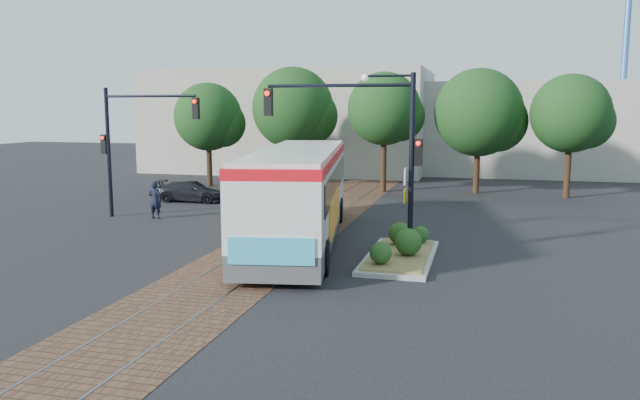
{
  "coord_description": "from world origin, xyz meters",
  "views": [
    {
      "loc": [
        7.44,
        -21.52,
        5.05
      ],
      "look_at": [
        1.44,
        1.14,
        1.6
      ],
      "focal_mm": 35.0,
      "sensor_mm": 36.0,
      "label": 1
    }
  ],
  "objects_px": {
    "city_bus": "(299,190)",
    "traffic_island": "(401,249)",
    "officer": "(155,200)",
    "signal_pole_left": "(129,135)",
    "signal_pole_main": "(375,135)",
    "parked_car": "(191,191)"
  },
  "relations": [
    {
      "from": "city_bus",
      "to": "traffic_island",
      "type": "distance_m",
      "value": 4.8
    },
    {
      "from": "city_bus",
      "to": "officer",
      "type": "distance_m",
      "value": 8.56
    },
    {
      "from": "city_bus",
      "to": "signal_pole_left",
      "type": "distance_m",
      "value": 9.75
    },
    {
      "from": "traffic_island",
      "to": "signal_pole_main",
      "type": "xyz_separation_m",
      "value": [
        -0.96,
        0.09,
        3.83
      ]
    },
    {
      "from": "city_bus",
      "to": "officer",
      "type": "bearing_deg",
      "value": 148.26
    },
    {
      "from": "signal_pole_main",
      "to": "signal_pole_left",
      "type": "height_order",
      "value": "signal_pole_main"
    },
    {
      "from": "officer",
      "to": "parked_car",
      "type": "xyz_separation_m",
      "value": [
        -0.84,
        5.31,
        -0.29
      ]
    },
    {
      "from": "signal_pole_left",
      "to": "officer",
      "type": "relative_size",
      "value": 3.47
    },
    {
      "from": "signal_pole_left",
      "to": "officer",
      "type": "height_order",
      "value": "signal_pole_left"
    },
    {
      "from": "officer",
      "to": "parked_car",
      "type": "bearing_deg",
      "value": -82.31
    },
    {
      "from": "signal_pole_left",
      "to": "parked_car",
      "type": "distance_m",
      "value": 6.29
    },
    {
      "from": "signal_pole_left",
      "to": "parked_car",
      "type": "bearing_deg",
      "value": 86.55
    },
    {
      "from": "signal_pole_main",
      "to": "signal_pole_left",
      "type": "distance_m",
      "value": 13.14
    },
    {
      "from": "city_bus",
      "to": "signal_pole_main",
      "type": "bearing_deg",
      "value": -38.43
    },
    {
      "from": "signal_pole_main",
      "to": "signal_pole_left",
      "type": "xyz_separation_m",
      "value": [
        -12.23,
        4.8,
        -0.29
      ]
    },
    {
      "from": "signal_pole_main",
      "to": "officer",
      "type": "xyz_separation_m",
      "value": [
        -11.07,
        4.84,
        -3.29
      ]
    },
    {
      "from": "signal_pole_left",
      "to": "parked_car",
      "type": "relative_size",
      "value": 1.53
    },
    {
      "from": "signal_pole_main",
      "to": "parked_car",
      "type": "bearing_deg",
      "value": 139.55
    },
    {
      "from": "traffic_island",
      "to": "officer",
      "type": "bearing_deg",
      "value": 157.7
    },
    {
      "from": "traffic_island",
      "to": "parked_car",
      "type": "relative_size",
      "value": 1.32
    },
    {
      "from": "officer",
      "to": "parked_car",
      "type": "height_order",
      "value": "officer"
    },
    {
      "from": "signal_pole_main",
      "to": "parked_car",
      "type": "relative_size",
      "value": 1.53
    }
  ]
}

